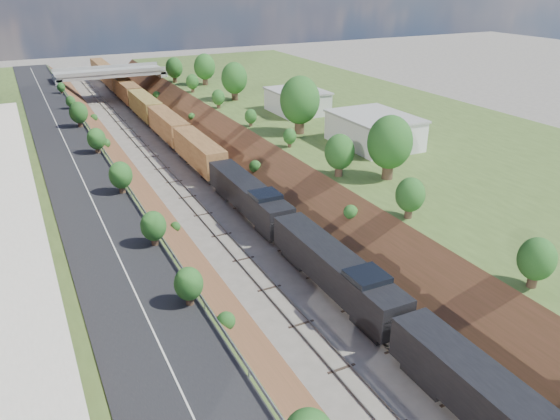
{
  "coord_description": "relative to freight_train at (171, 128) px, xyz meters",
  "views": [
    {
      "loc": [
        -21.37,
        -8.83,
        27.55
      ],
      "look_at": [
        0.45,
        35.21,
        6.0
      ],
      "focal_mm": 35.0,
      "sensor_mm": 36.0,
      "label": 1
    }
  ],
  "objects": [
    {
      "name": "white_building_near",
      "position": [
        20.9,
        -30.21,
        4.31
      ],
      "size": [
        9.0,
        12.0,
        4.0
      ],
      "primitive_type": "cube",
      "color": "silver",
      "rests_on": "platform_right"
    },
    {
      "name": "embankment_left",
      "position": [
        -13.6,
        -22.21,
        -2.69
      ],
      "size": [
        10.0,
        180.0,
        10.0
      ],
      "primitive_type": "cube",
      "rotation": [
        0.0,
        0.79,
        0.0
      ],
      "color": "brown",
      "rests_on": "ground"
    },
    {
      "name": "rail_left_track",
      "position": [
        -5.2,
        -22.21,
        -2.6
      ],
      "size": [
        1.58,
        180.0,
        0.18
      ],
      "primitive_type": "cube",
      "color": "gray",
      "rests_on": "ground"
    },
    {
      "name": "road",
      "position": [
        -18.1,
        -22.21,
        2.36
      ],
      "size": [
        8.0,
        180.0,
        0.1
      ],
      "primitive_type": "cube",
      "color": "black",
      "rests_on": "platform_left"
    },
    {
      "name": "embankment_right",
      "position": [
        8.4,
        -22.21,
        -2.69
      ],
      "size": [
        10.0,
        180.0,
        10.0
      ],
      "primitive_type": "cube",
      "rotation": [
        0.0,
        0.79,
        0.0
      ],
      "color": "brown",
      "rests_on": "ground"
    },
    {
      "name": "tree_left_crest",
      "position": [
        -14.4,
        -62.21,
        4.35
      ],
      "size": [
        2.45,
        2.45,
        3.55
      ],
      "color": "#473323",
      "rests_on": "platform_left"
    },
    {
      "name": "rail_right_track",
      "position": [
        0.0,
        -22.21,
        -2.6
      ],
      "size": [
        1.58,
        180.0,
        0.18
      ],
      "primitive_type": "cube",
      "color": "gray",
      "rests_on": "ground"
    },
    {
      "name": "tree_right_large",
      "position": [
        14.4,
        -42.21,
        6.69
      ],
      "size": [
        5.25,
        5.25,
        7.61
      ],
      "color": "#473323",
      "rests_on": "platform_right"
    },
    {
      "name": "overpass",
      "position": [
        -2.6,
        39.79,
        2.22
      ],
      "size": [
        24.5,
        8.3,
        7.4
      ],
      "color": "gray",
      "rests_on": "ground"
    },
    {
      "name": "white_building_far",
      "position": [
        20.4,
        -8.21,
        4.11
      ],
      "size": [
        8.0,
        10.0,
        3.6
      ],
      "primitive_type": "cube",
      "color": "silver",
      "rests_on": "platform_right"
    },
    {
      "name": "guardrail",
      "position": [
        -14.0,
        -22.41,
        2.86
      ],
      "size": [
        0.1,
        171.0,
        0.7
      ],
      "color": "#99999E",
      "rests_on": "platform_left"
    },
    {
      "name": "platform_right",
      "position": [
        30.4,
        -22.21,
        -0.19
      ],
      "size": [
        44.0,
        180.0,
        5.0
      ],
      "primitive_type": "cube",
      "color": "#405824",
      "rests_on": "ground"
    },
    {
      "name": "freight_train",
      "position": [
        0.0,
        0.0,
        0.0
      ],
      "size": [
        3.18,
        161.83,
        4.72
      ],
      "color": "black",
      "rests_on": "ground"
    }
  ]
}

